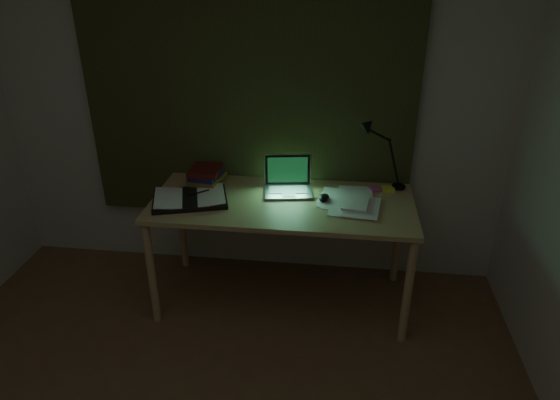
% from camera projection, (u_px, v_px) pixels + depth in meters
% --- Properties ---
extents(wall_back, '(3.50, 0.00, 2.50)m').
position_uv_depth(wall_back, '(249.00, 103.00, 3.33)').
color(wall_back, beige).
rests_on(wall_back, ground).
extents(curtain, '(2.20, 0.06, 2.00)m').
position_uv_depth(curtain, '(247.00, 74.00, 3.21)').
color(curtain, '#32351A').
rests_on(curtain, wall_back).
extents(desk, '(1.65, 0.72, 0.75)m').
position_uv_depth(desk, '(282.00, 252.00, 3.30)').
color(desk, tan).
rests_on(desk, floor).
extents(laptop, '(0.36, 0.39, 0.22)m').
position_uv_depth(laptop, '(288.00, 178.00, 3.19)').
color(laptop, silver).
rests_on(laptop, desk).
extents(open_textbook, '(0.53, 0.44, 0.04)m').
position_uv_depth(open_textbook, '(190.00, 198.00, 3.13)').
color(open_textbook, white).
rests_on(open_textbook, desk).
extents(book_stack, '(0.22, 0.25, 0.12)m').
position_uv_depth(book_stack, '(205.00, 176.00, 3.32)').
color(book_stack, white).
rests_on(book_stack, desk).
extents(loose_papers, '(0.38, 0.40, 0.02)m').
position_uv_depth(loose_papers, '(347.00, 202.00, 3.10)').
color(loose_papers, white).
rests_on(loose_papers, desk).
extents(mouse, '(0.08, 0.11, 0.04)m').
position_uv_depth(mouse, '(324.00, 198.00, 3.13)').
color(mouse, black).
rests_on(mouse, desk).
extents(sticky_yellow, '(0.08, 0.08, 0.02)m').
position_uv_depth(sticky_yellow, '(388.00, 189.00, 3.27)').
color(sticky_yellow, '#EEF533').
rests_on(sticky_yellow, desk).
extents(sticky_pink, '(0.10, 0.10, 0.02)m').
position_uv_depth(sticky_pink, '(375.00, 189.00, 3.27)').
color(sticky_pink, '#D15198').
rests_on(sticky_pink, desk).
extents(desk_lamp, '(0.35, 0.29, 0.49)m').
position_uv_depth(desk_lamp, '(402.00, 154.00, 3.20)').
color(desk_lamp, black).
rests_on(desk_lamp, desk).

